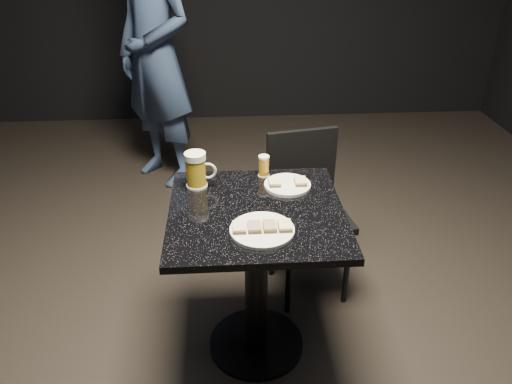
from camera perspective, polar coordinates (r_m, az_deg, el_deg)
floor at (r=2.47m, az=0.03°, el=-17.04°), size 6.00×6.00×0.00m
plate_large at (r=1.86m, az=0.70°, el=-4.39°), size 0.24×0.24×0.01m
plate_small at (r=2.16m, az=3.61°, el=0.80°), size 0.20×0.20×0.01m
patron at (r=3.60m, az=-11.37°, el=14.94°), size 0.79×0.78×1.84m
table at (r=2.13m, az=0.04°, el=-7.60°), size 0.70×0.70×0.75m
beer_mug at (r=2.14m, az=-6.80°, el=2.52°), size 0.14×0.09×0.16m
beer_tumbler at (r=2.22m, az=0.91°, el=2.98°), size 0.05×0.05×0.10m
chair at (r=2.54m, az=5.80°, el=-1.29°), size 0.42×0.42×0.85m
canapes_on_plate_large at (r=1.85m, az=0.71°, el=-3.97°), size 0.22×0.07×0.02m
canapes_on_plate_small at (r=2.15m, az=3.62°, el=1.18°), size 0.16×0.07×0.02m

